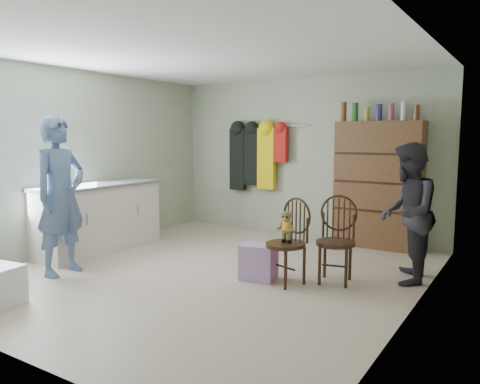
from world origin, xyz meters
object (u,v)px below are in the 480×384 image
Objects in this scene: chair_far at (337,236)px; dresser at (378,184)px; counter at (99,217)px; chair_front at (289,236)px.

dresser is (-0.09, 1.84, 0.40)m from chair_far.
chair_front is at bearing 2.39° from counter.
counter is 3.96m from dresser.
chair_far is at bearing 7.98° from counter.
counter is at bearing 176.63° from chair_far.
dresser is (0.32, 2.18, 0.38)m from chair_front.
counter reaches higher than chair_front.
chair_front is (2.88, 0.12, 0.06)m from counter.
dresser is at bearing 35.69° from counter.
counter is at bearing -144.31° from dresser.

